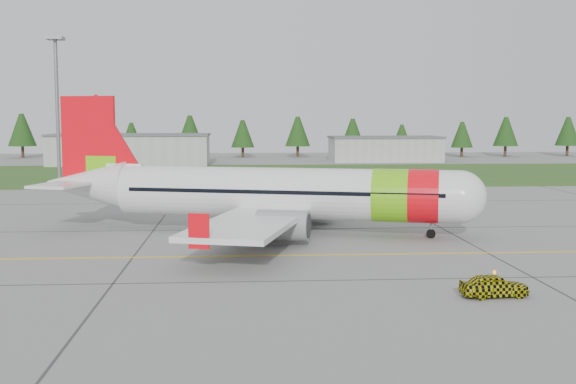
{
  "coord_description": "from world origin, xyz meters",
  "views": [
    {
      "loc": [
        -7.66,
        -41.6,
        9.54
      ],
      "look_at": [
        -3.79,
        14.89,
        3.76
      ],
      "focal_mm": 45.0,
      "sensor_mm": 36.0,
      "label": 1
    }
  ],
  "objects": [
    {
      "name": "aircraft",
      "position": [
        -4.68,
        18.15,
        3.32
      ],
      "size": [
        37.12,
        35.02,
        11.5
      ],
      "rotation": [
        0.0,
        0.0,
        -0.28
      ],
      "color": "silver",
      "rests_on": "ground"
    },
    {
      "name": "floodlight_mast",
      "position": [
        -32.0,
        58.0,
        10.0
      ],
      "size": [
        0.5,
        0.5,
        20.0
      ],
      "primitive_type": "cylinder",
      "color": "slate",
      "rests_on": "ground"
    },
    {
      "name": "follow_me_car",
      "position": [
        5.98,
        -4.48,
        1.84
      ],
      "size": [
        1.38,
        1.58,
        3.67
      ],
      "primitive_type": "imported",
      "rotation": [
        0.0,
        0.0,
        1.66
      ],
      "color": "#CFCB0B",
      "rests_on": "ground"
    },
    {
      "name": "ground",
      "position": [
        0.0,
        0.0,
        0.0
      ],
      "size": [
        320.0,
        320.0,
        0.0
      ],
      "primitive_type": "plane",
      "color": "gray",
      "rests_on": "ground"
    },
    {
      "name": "taxi_guideline",
      "position": [
        0.0,
        8.0,
        0.01
      ],
      "size": [
        120.0,
        0.25,
        0.02
      ],
      "primitive_type": "cube",
      "color": "gold",
      "rests_on": "ground"
    },
    {
      "name": "grass_strip",
      "position": [
        0.0,
        82.0,
        0.01
      ],
      "size": [
        320.0,
        50.0,
        0.03
      ],
      "primitive_type": "cube",
      "color": "#30561E",
      "rests_on": "ground"
    },
    {
      "name": "service_van",
      "position": [
        -23.35,
        46.55,
        1.94
      ],
      "size": [
        1.51,
        1.45,
        3.88
      ],
      "primitive_type": "imported",
      "rotation": [
        0.0,
        0.0,
        -0.13
      ],
      "color": "white",
      "rests_on": "ground"
    },
    {
      "name": "treeline",
      "position": [
        0.0,
        138.0,
        5.0
      ],
      "size": [
        160.0,
        8.0,
        10.0
      ],
      "primitive_type": null,
      "color": "#1C3F14",
      "rests_on": "ground"
    },
    {
      "name": "hangar_east",
      "position": [
        25.0,
        118.0,
        2.6
      ],
      "size": [
        24.0,
        12.0,
        5.2
      ],
      "primitive_type": "cube",
      "color": "#A8A8A3",
      "rests_on": "ground"
    },
    {
      "name": "hangar_west",
      "position": [
        -30.0,
        110.0,
        3.0
      ],
      "size": [
        32.0,
        14.0,
        6.0
      ],
      "primitive_type": "cube",
      "color": "#A8A8A3",
      "rests_on": "ground"
    }
  ]
}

